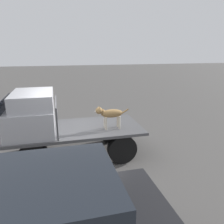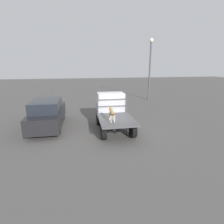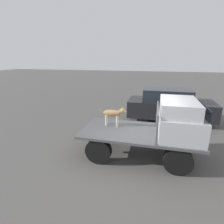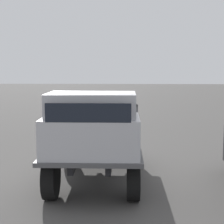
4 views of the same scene
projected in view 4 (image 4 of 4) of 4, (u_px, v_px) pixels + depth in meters
ground_plane at (97, 180)px, 8.26m from camera, size 80.00×80.00×0.00m
flatbed_truck at (97, 152)px, 8.18m from camera, size 3.84×1.87×0.89m
truck_cab at (91, 125)px, 6.88m from camera, size 1.26×1.75×1.13m
truck_headboard at (94, 119)px, 7.54m from camera, size 0.04×1.75×0.85m
dog at (112, 114)px, 9.01m from camera, size 1.03×0.24×0.70m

